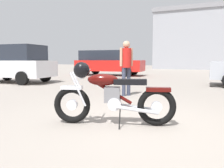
% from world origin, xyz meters
% --- Properties ---
extents(ground_plane, '(80.00, 80.00, 0.00)m').
position_xyz_m(ground_plane, '(0.00, 0.00, 0.00)').
color(ground_plane, gray).
extents(vintage_motorcycle, '(2.00, 0.96, 1.07)m').
position_xyz_m(vintage_motorcycle, '(-0.41, -0.32, 0.49)').
color(vintage_motorcycle, black).
rests_on(vintage_motorcycle, ground_plane).
extents(bystander, '(0.30, 0.40, 1.66)m').
position_xyz_m(bystander, '(-1.36, 2.67, 1.02)').
color(bystander, '#383D51').
rests_on(bystander, ground_plane).
extents(white_estate_far, '(4.86, 2.35, 1.74)m').
position_xyz_m(white_estate_far, '(-5.97, 10.53, 0.94)').
color(white_estate_far, black).
rests_on(white_estate_far, ground_plane).
extents(red_hatchback_near, '(4.07, 2.18, 1.78)m').
position_xyz_m(red_hatchback_near, '(-7.70, 4.02, 0.92)').
color(red_hatchback_near, black).
rests_on(red_hatchback_near, ground_plane).
extents(industrial_building, '(14.83, 11.45, 7.17)m').
position_xyz_m(industrial_building, '(0.54, 28.48, 3.60)').
color(industrial_building, '#9EA0A8').
rests_on(industrial_building, ground_plane).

